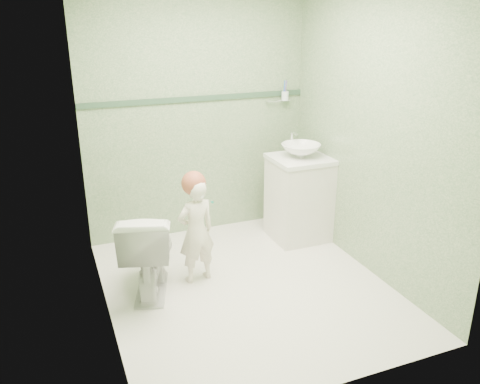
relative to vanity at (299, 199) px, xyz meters
name	(u,v)px	position (x,y,z in m)	size (l,w,h in m)	color
ground	(247,287)	(-0.84, -0.70, -0.40)	(2.50, 2.50, 0.00)	silver
room_shell	(248,145)	(-0.84, -0.70, 0.80)	(2.50, 2.54, 2.40)	#698E65
trim_stripe	(197,99)	(-0.84, 0.54, 0.95)	(2.20, 0.02, 0.05)	#304E38
vanity	(299,199)	(0.00, 0.00, 0.00)	(0.52, 0.50, 0.80)	white
counter	(301,159)	(0.00, 0.00, 0.41)	(0.54, 0.52, 0.04)	white
basin	(301,150)	(0.00, 0.00, 0.49)	(0.37, 0.37, 0.13)	white
faucet	(292,138)	(0.00, 0.19, 0.57)	(0.03, 0.13, 0.18)	silver
cup_holder	(284,96)	(0.05, 0.48, 0.93)	(0.26, 0.07, 0.21)	silver
toilet	(148,250)	(-1.58, -0.45, -0.04)	(0.40, 0.70, 0.72)	white
toddler	(196,231)	(-1.18, -0.43, 0.04)	(0.32, 0.21, 0.89)	#EDE5CE
hair_cap	(194,183)	(-1.18, -0.40, 0.45)	(0.20, 0.20, 0.20)	#A14F35
teal_toothbrush	(211,201)	(-1.08, -0.54, 0.33)	(0.11, 0.14, 0.08)	#128066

